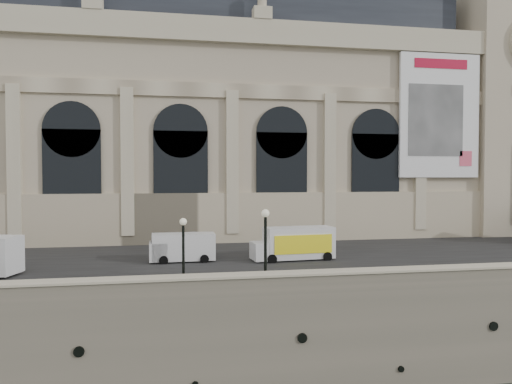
# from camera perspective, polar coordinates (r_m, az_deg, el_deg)

# --- Properties ---
(quay) EXTENTS (160.00, 70.00, 6.00)m
(quay) POSITION_cam_1_polar(r_m,az_deg,el_deg) (62.84, -5.25, -6.97)
(quay) COLOR gray
(quay) RESTS_ON ground
(street) EXTENTS (160.00, 24.00, 0.06)m
(street) POSITION_cam_1_polar(r_m,az_deg,el_deg) (41.76, -2.64, -7.32)
(street) COLOR #2D2D2D
(street) RESTS_ON quay
(parapet) EXTENTS (160.00, 1.40, 1.21)m
(parapet) POSITION_cam_1_polar(r_m,az_deg,el_deg) (28.66, 1.06, -10.44)
(parapet) COLOR gray
(parapet) RESTS_ON quay
(museum) EXTENTS (69.00, 18.70, 29.10)m
(museum) POSITION_cam_1_polar(r_m,az_deg,el_deg) (58.10, -10.88, 8.82)
(museum) COLOR #C1B494
(museum) RESTS_ON quay
(clock_pavilion) EXTENTS (13.00, 14.72, 36.70)m
(clock_pavilion) POSITION_cam_1_polar(r_m,az_deg,el_deg) (68.39, 25.57, 10.75)
(clock_pavilion) COLOR #C1B494
(clock_pavilion) RESTS_ON quay
(van_c) EXTENTS (5.03, 2.16, 2.23)m
(van_c) POSITION_cam_1_polar(r_m,az_deg,el_deg) (39.30, -8.75, -6.29)
(van_c) COLOR silver
(van_c) RESTS_ON quay
(box_truck) EXTENTS (6.68, 2.78, 2.63)m
(box_truck) POSITION_cam_1_polar(r_m,az_deg,el_deg) (39.73, 4.41, -5.92)
(box_truck) COLOR silver
(box_truck) RESTS_ON quay
(lamp_left) EXTENTS (0.43, 0.43, 4.23)m
(lamp_left) POSITION_cam_1_polar(r_m,az_deg,el_deg) (29.94, -8.30, -7.02)
(lamp_left) COLOR black
(lamp_left) RESTS_ON quay
(lamp_right) EXTENTS (0.48, 0.48, 4.74)m
(lamp_right) POSITION_cam_1_polar(r_m,az_deg,el_deg) (29.80, 1.08, -6.55)
(lamp_right) COLOR black
(lamp_right) RESTS_ON quay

